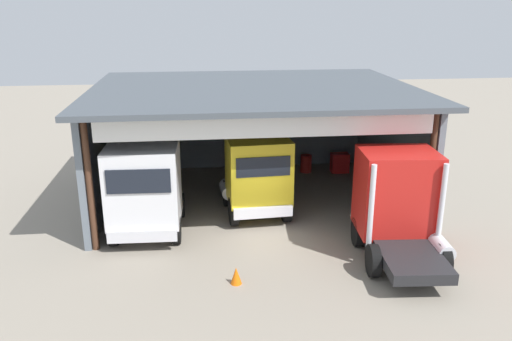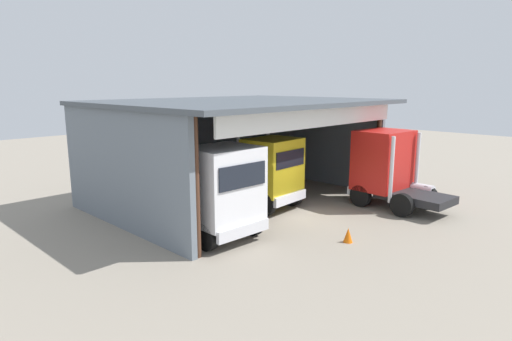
# 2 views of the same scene
# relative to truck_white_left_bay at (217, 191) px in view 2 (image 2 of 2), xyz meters

# --- Properties ---
(ground_plane) EXTENTS (80.00, 80.00, 0.00)m
(ground_plane) POSITION_rel_truck_white_left_bay_xyz_m (4.41, -1.13, -1.87)
(ground_plane) COLOR gray
(ground_plane) RESTS_ON ground
(workshop_shed) EXTENTS (13.42, 10.63, 5.11)m
(workshop_shed) POSITION_rel_truck_white_left_bay_xyz_m (4.41, 4.32, 1.70)
(workshop_shed) COLOR slate
(workshop_shed) RESTS_ON ground
(truck_white_left_bay) EXTENTS (2.76, 5.13, 3.60)m
(truck_white_left_bay) POSITION_rel_truck_white_left_bay_xyz_m (0.00, 0.00, 0.00)
(truck_white_left_bay) COLOR white
(truck_white_left_bay) RESTS_ON ground
(truck_yellow_right_bay) EXTENTS (2.79, 4.42, 3.49)m
(truck_yellow_right_bay) POSITION_rel_truck_white_left_bay_xyz_m (4.33, 1.35, -0.09)
(truck_yellow_right_bay) COLOR yellow
(truck_yellow_right_bay) RESTS_ON ground
(truck_red_center_bay) EXTENTS (2.82, 4.73, 3.68)m
(truck_red_center_bay) POSITION_rel_truck_white_left_bay_xyz_m (8.79, -2.51, 0.04)
(truck_red_center_bay) COLOR red
(truck_red_center_bay) RESTS_ON ground
(oil_drum) EXTENTS (0.58, 0.58, 0.90)m
(oil_drum) POSITION_rel_truck_white_left_bay_xyz_m (7.56, 6.90, -1.42)
(oil_drum) COLOR #B21E19
(oil_drum) RESTS_ON ground
(tool_cart) EXTENTS (0.90, 0.60, 1.00)m
(tool_cart) POSITION_rel_truck_white_left_bay_xyz_m (9.31, 6.70, -1.37)
(tool_cart) COLOR red
(tool_cart) RESTS_ON ground
(traffic_cone) EXTENTS (0.36, 0.36, 0.56)m
(traffic_cone) POSITION_rel_truck_white_left_bay_xyz_m (3.09, -3.94, -1.59)
(traffic_cone) COLOR orange
(traffic_cone) RESTS_ON ground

